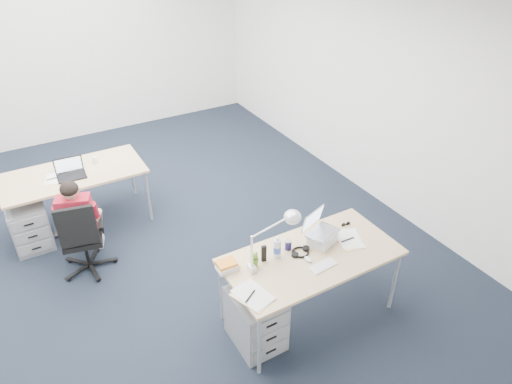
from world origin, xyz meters
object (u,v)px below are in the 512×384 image
(can_koozie, at_px, (288,245))
(far_cup, at_px, (95,160))
(computer_mouse, at_px, (308,259))
(cordless_phone, at_px, (264,253))
(desk_far, at_px, (74,176))
(desk_lamp, at_px, (267,242))
(drawer_pedestal_far, at_px, (30,225))
(water_bottle, at_px, (277,247))
(bear_figurine, at_px, (254,260))
(book_stack, at_px, (227,266))
(wireless_keyboard, at_px, (323,266))
(silver_laptop, at_px, (323,229))
(office_chair, at_px, (86,250))
(desk_near, at_px, (311,259))
(sunglasses, at_px, (346,224))
(headphones, at_px, (301,252))
(seated_person, at_px, (81,220))
(dark_laptop, at_px, (70,168))
(drawer_pedestal_near, at_px, (256,319))

(can_koozie, bearing_deg, far_cup, 114.21)
(computer_mouse, bearing_deg, cordless_phone, 143.23)
(desk_far, relative_size, desk_lamp, 3.14)
(drawer_pedestal_far, height_order, desk_lamp, desk_lamp)
(water_bottle, bearing_deg, can_koozie, 15.62)
(bear_figurine, bearing_deg, book_stack, 140.44)
(drawer_pedestal_far, height_order, wireless_keyboard, wireless_keyboard)
(desk_far, relative_size, computer_mouse, 18.53)
(silver_laptop, height_order, book_stack, silver_laptop)
(book_stack, relative_size, cordless_phone, 1.10)
(desk_lamp, bearing_deg, office_chair, 127.15)
(desk_near, xyz_separation_m, sunglasses, (0.55, 0.20, 0.06))
(office_chair, bearing_deg, far_cup, 78.97)
(silver_laptop, xyz_separation_m, bear_figurine, (-0.71, 0.03, -0.08))
(cordless_phone, bearing_deg, water_bottle, 6.50)
(headphones, bearing_deg, book_stack, 159.38)
(desk_near, relative_size, cordless_phone, 9.79)
(computer_mouse, distance_m, book_stack, 0.72)
(far_cup, bearing_deg, silver_laptop, -60.75)
(wireless_keyboard, distance_m, water_bottle, 0.43)
(headphones, relative_size, water_bottle, 0.94)
(seated_person, height_order, book_stack, seated_person)
(can_koozie, relative_size, water_bottle, 0.45)
(can_koozie, xyz_separation_m, dark_laptop, (-1.45, 2.33, 0.07))
(office_chair, xyz_separation_m, water_bottle, (1.42, -1.57, 0.58))
(bear_figurine, distance_m, dark_laptop, 2.61)
(can_koozie, relative_size, dark_laptop, 0.31)
(bear_figurine, height_order, desk_lamp, desk_lamp)
(drawer_pedestal_far, height_order, headphones, headphones)
(office_chair, distance_m, drawer_pedestal_far, 0.89)
(book_stack, relative_size, sunglasses, 1.82)
(headphones, bearing_deg, far_cup, 105.46)
(drawer_pedestal_far, distance_m, cordless_phone, 2.95)
(silver_laptop, xyz_separation_m, dark_laptop, (-1.78, 2.41, -0.04))
(water_bottle, distance_m, bear_figurine, 0.24)
(drawer_pedestal_far, bearing_deg, computer_mouse, -50.37)
(desk_near, bearing_deg, seated_person, 131.78)
(desk_near, height_order, dark_laptop, dark_laptop)
(can_koozie, xyz_separation_m, book_stack, (-0.60, 0.03, -0.01))
(seated_person, distance_m, drawer_pedestal_far, 0.83)
(bear_figurine, distance_m, book_stack, 0.24)
(desk_far, xyz_separation_m, office_chair, (-0.14, -0.90, -0.42))
(water_bottle, distance_m, book_stack, 0.47)
(water_bottle, bearing_deg, desk_far, 117.30)
(desk_near, height_order, drawer_pedestal_near, desk_near)
(desk_far, relative_size, book_stack, 8.91)
(dark_laptop, bearing_deg, wireless_keyboard, -56.29)
(drawer_pedestal_far, bearing_deg, cordless_phone, -53.05)
(bear_figurine, xyz_separation_m, desk_lamp, (0.11, -0.04, 0.18))
(wireless_keyboard, relative_size, book_stack, 1.42)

